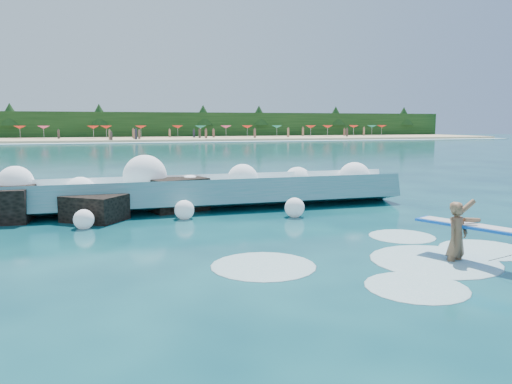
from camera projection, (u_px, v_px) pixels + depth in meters
ground at (218, 261)px, 11.00m from camera, size 200.00×200.00×0.00m
beach at (116, 139)px, 84.77m from camera, size 140.00×20.00×0.40m
wet_band at (118, 143)px, 74.39m from camera, size 140.00×5.00×0.08m
treeline at (114, 125)px, 93.92m from camera, size 140.00×4.00×5.00m
breaking_wave at (168, 195)px, 17.51m from camera, size 16.89×2.68×1.46m
rock_cluster at (83, 204)px, 16.07m from camera, size 8.03×3.24×1.32m
surfer_with_board at (459, 236)px, 10.73m from camera, size 1.37×2.82×1.62m
wave_spray at (182, 183)px, 17.55m from camera, size 15.45×4.02×1.95m
surf_foam at (416, 260)px, 11.02m from camera, size 9.10×5.53×0.14m
beach_umbrellas at (114, 127)px, 86.33m from camera, size 109.79×6.82×0.50m
beachgoers at (181, 134)px, 85.51m from camera, size 104.62×12.73×1.92m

